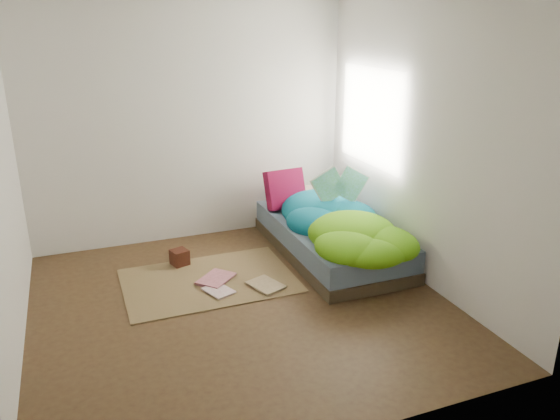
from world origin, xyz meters
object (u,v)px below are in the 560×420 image
object	(u,v)px
bed	(330,239)
floor_book_b	(204,276)
open_book	(340,176)
wooden_box	(180,257)
floor_book_a	(210,294)
pillow_magenta	(285,189)

from	to	relation	value
bed	floor_book_b	size ratio (longest dim) A/B	5.73
open_book	floor_book_b	world-z (taller)	open_book
open_book	wooden_box	bearing A→B (deg)	179.74
floor_book_a	floor_book_b	xyz separation A→B (m)	(0.04, 0.36, 0.01)
bed	floor_book_b	bearing A→B (deg)	-175.50
floor_book_b	pillow_magenta	bearing A→B (deg)	81.11
wooden_box	floor_book_a	xyz separation A→B (m)	(0.12, -0.75, -0.07)
floor_book_a	floor_book_b	size ratio (longest dim) A/B	0.79
open_book	floor_book_a	distance (m)	1.83
pillow_magenta	wooden_box	bearing A→B (deg)	-169.80
bed	floor_book_a	bearing A→B (deg)	-161.89
open_book	floor_book_b	bearing A→B (deg)	-166.36
bed	open_book	world-z (taller)	open_book
floor_book_a	floor_book_b	bearing A→B (deg)	61.50
pillow_magenta	floor_book_a	xyz separation A→B (m)	(-1.18, -1.12, -0.54)
pillow_magenta	floor_book_a	distance (m)	1.72
wooden_box	floor_book_b	size ratio (longest dim) A/B	0.45
open_book	pillow_magenta	bearing A→B (deg)	129.73
bed	open_book	size ratio (longest dim) A/B	3.97
wooden_box	floor_book_b	distance (m)	0.43
wooden_box	pillow_magenta	bearing A→B (deg)	15.89
bed	floor_book_b	xyz separation A→B (m)	(-1.40, -0.11, -0.14)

